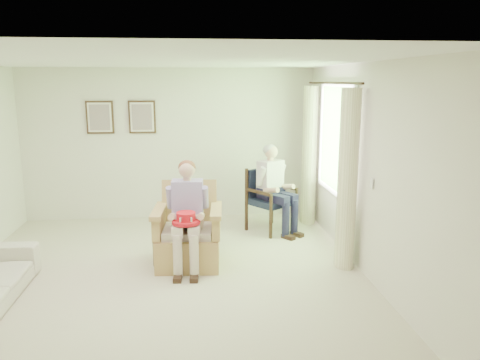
{
  "coord_description": "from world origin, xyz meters",
  "views": [
    {
      "loc": [
        0.39,
        -5.38,
        2.38
      ],
      "look_at": [
        1.03,
        0.84,
        1.05
      ],
      "focal_mm": 35.0,
      "sensor_mm": 36.0,
      "label": 1
    }
  ],
  "objects_px": {
    "wicker_armchair": "(188,239)",
    "hatbox": "(169,247)",
    "red_hat": "(186,219)",
    "wood_armchair": "(271,197)",
    "person_wicker": "(187,208)",
    "person_dark": "(273,183)"
  },
  "relations": [
    {
      "from": "wicker_armchair",
      "to": "person_dark",
      "type": "height_order",
      "value": "person_dark"
    },
    {
      "from": "hatbox",
      "to": "wood_armchair",
      "type": "bearing_deg",
      "value": 41.1
    },
    {
      "from": "red_hat",
      "to": "hatbox",
      "type": "distance_m",
      "value": 0.62
    },
    {
      "from": "wood_armchair",
      "to": "hatbox",
      "type": "relative_size",
      "value": 1.61
    },
    {
      "from": "person_dark",
      "to": "hatbox",
      "type": "relative_size",
      "value": 2.24
    },
    {
      "from": "person_wicker",
      "to": "wood_armchair",
      "type": "bearing_deg",
      "value": 52.6
    },
    {
      "from": "wicker_armchair",
      "to": "person_dark",
      "type": "bearing_deg",
      "value": 46.1
    },
    {
      "from": "person_wicker",
      "to": "red_hat",
      "type": "height_order",
      "value": "person_wicker"
    },
    {
      "from": "wicker_armchair",
      "to": "wood_armchair",
      "type": "distance_m",
      "value": 1.91
    },
    {
      "from": "wood_armchair",
      "to": "hatbox",
      "type": "height_order",
      "value": "wood_armchair"
    },
    {
      "from": "wicker_armchair",
      "to": "hatbox",
      "type": "distance_m",
      "value": 0.28
    },
    {
      "from": "wicker_armchair",
      "to": "person_dark",
      "type": "xyz_separation_m",
      "value": [
        1.33,
        1.2,
        0.47
      ]
    },
    {
      "from": "red_hat",
      "to": "wood_armchair",
      "type": "bearing_deg",
      "value": 51.76
    },
    {
      "from": "wood_armchair",
      "to": "person_wicker",
      "type": "xyz_separation_m",
      "value": [
        -1.33,
        -1.5,
        0.26
      ]
    },
    {
      "from": "wicker_armchair",
      "to": "hatbox",
      "type": "relative_size",
      "value": 1.75
    },
    {
      "from": "person_wicker",
      "to": "person_dark",
      "type": "height_order",
      "value": "person_dark"
    },
    {
      "from": "wood_armchair",
      "to": "person_dark",
      "type": "height_order",
      "value": "person_dark"
    },
    {
      "from": "hatbox",
      "to": "person_dark",
      "type": "bearing_deg",
      "value": 37.55
    },
    {
      "from": "wicker_armchair",
      "to": "red_hat",
      "type": "distance_m",
      "value": 0.51
    },
    {
      "from": "person_dark",
      "to": "hatbox",
      "type": "distance_m",
      "value": 2.08
    },
    {
      "from": "red_hat",
      "to": "wicker_armchair",
      "type": "bearing_deg",
      "value": 86.97
    },
    {
      "from": "wood_armchair",
      "to": "hatbox",
      "type": "distance_m",
      "value": 2.12
    }
  ]
}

